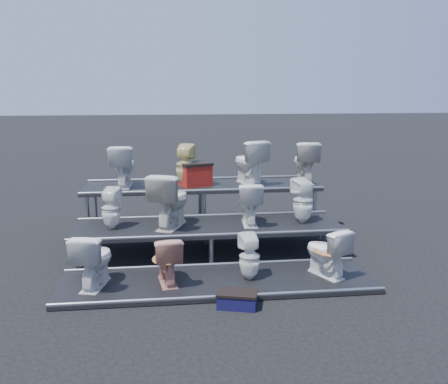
{
  "coord_description": "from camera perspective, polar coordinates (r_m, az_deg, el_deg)",
  "views": [
    {
      "loc": [
        -0.67,
        -7.58,
        2.62
      ],
      "look_at": [
        0.26,
        0.1,
        0.97
      ],
      "focal_mm": 40.0,
      "sensor_mm": 36.0,
      "label": 1
    }
  ],
  "objects": [
    {
      "name": "toilet_7",
      "position": [
        8.1,
        9.02,
        -0.97
      ],
      "size": [
        0.41,
        0.41,
        0.72
      ],
      "primitive_type": "imported",
      "rotation": [
        0.0,
        0.0,
        3.46
      ],
      "color": "white",
      "rests_on": "tier_mid"
    },
    {
      "name": "toilet_6",
      "position": [
        7.91,
        2.91,
        -1.27
      ],
      "size": [
        0.42,
        0.69,
        0.68
      ],
      "primitive_type": "imported",
      "rotation": [
        0.0,
        0.0,
        3.08
      ],
      "color": "white",
      "rests_on": "tier_mid"
    },
    {
      "name": "toilet_11",
      "position": [
        9.35,
        9.22,
        3.43
      ],
      "size": [
        0.48,
        0.79,
        0.77
      ],
      "primitive_type": "imported",
      "rotation": [
        0.0,
        0.0,
        3.07
      ],
      "color": "beige",
      "rests_on": "tier_back"
    },
    {
      "name": "toilet_5",
      "position": [
        7.77,
        -6.16,
        -0.89
      ],
      "size": [
        0.77,
        0.96,
        0.86
      ],
      "primitive_type": "imported",
      "rotation": [
        0.0,
        0.0,
        2.75
      ],
      "color": "beige",
      "rests_on": "tier_mid"
    },
    {
      "name": "toilet_8",
      "position": [
        9.02,
        -11.46,
        2.94
      ],
      "size": [
        0.47,
        0.76,
        0.75
      ],
      "primitive_type": "imported",
      "rotation": [
        0.0,
        0.0,
        3.07
      ],
      "color": "white",
      "rests_on": "tier_back"
    },
    {
      "name": "toilet_0",
      "position": [
        6.72,
        -14.67,
        -7.45
      ],
      "size": [
        0.57,
        0.79,
        0.73
      ],
      "primitive_type": "imported",
      "rotation": [
        0.0,
        0.0,
        2.9
      ],
      "color": "white",
      "rests_on": "tier_front"
    },
    {
      "name": "ground",
      "position": [
        8.05,
        -1.78,
        -6.97
      ],
      "size": [
        80.0,
        80.0,
        0.0
      ],
      "primitive_type": "plane",
      "color": "black",
      "rests_on": "ground"
    },
    {
      "name": "tier_front",
      "position": [
        6.82,
        -0.78,
        -10.26
      ],
      "size": [
        4.2,
        1.2,
        0.06
      ],
      "primitive_type": "cube",
      "color": "black",
      "rests_on": "ground"
    },
    {
      "name": "toilet_10",
      "position": [
        9.11,
        2.88,
        3.46
      ],
      "size": [
        0.67,
        0.89,
        0.81
      ],
      "primitive_type": "imported",
      "rotation": [
        0.0,
        0.0,
        3.45
      ],
      "color": "white",
      "rests_on": "tier_back"
    },
    {
      "name": "toilet_4",
      "position": [
        7.84,
        -12.79,
        -1.83
      ],
      "size": [
        0.36,
        0.36,
        0.64
      ],
      "primitive_type": "imported",
      "rotation": [
        0.0,
        0.0,
        2.86
      ],
      "color": "white",
      "rests_on": "tier_mid"
    },
    {
      "name": "step_stool",
      "position": [
        6.16,
        1.52,
        -12.28
      ],
      "size": [
        0.52,
        0.39,
        0.17
      ],
      "primitive_type": "cube",
      "rotation": [
        0.0,
        0.0,
        -0.27
      ],
      "color": "#0F0E35",
      "rests_on": "ground"
    },
    {
      "name": "tier_mid",
      "position": [
        7.98,
        -1.79,
        -5.41
      ],
      "size": [
        4.2,
        1.2,
        0.46
      ],
      "primitive_type": "cube",
      "color": "black",
      "rests_on": "ground"
    },
    {
      "name": "toilet_9",
      "position": [
        9.0,
        -4.47,
        3.12
      ],
      "size": [
        0.43,
        0.43,
        0.74
      ],
      "primitive_type": "imported",
      "rotation": [
        0.0,
        0.0,
        2.82
      ],
      "color": "#D7CA81",
      "rests_on": "tier_back"
    },
    {
      "name": "toilet_2",
      "position": [
        6.76,
        2.93,
        -7.39
      ],
      "size": [
        0.31,
        0.32,
        0.63
      ],
      "primitive_type": "imported",
      "rotation": [
        0.0,
        0.0,
        3.26
      ],
      "color": "white",
      "rests_on": "tier_front"
    },
    {
      "name": "toilet_1",
      "position": [
        6.66,
        -6.57,
        -7.64
      ],
      "size": [
        0.44,
        0.68,
        0.65
      ],
      "primitive_type": "imported",
      "rotation": [
        0.0,
        0.0,
        3.27
      ],
      "color": "tan",
      "rests_on": "tier_front"
    },
    {
      "name": "tier_back",
      "position": [
        9.17,
        -2.54,
        -1.8
      ],
      "size": [
        4.2,
        1.2,
        0.86
      ],
      "primitive_type": "cube",
      "color": "black",
      "rests_on": "ground"
    },
    {
      "name": "toilet_3",
      "position": [
        7.01,
        11.6,
        -6.68
      ],
      "size": [
        0.63,
        0.77,
        0.68
      ],
      "primitive_type": "imported",
      "rotation": [
        0.0,
        0.0,
        3.57
      ],
      "color": "white",
      "rests_on": "tier_front"
    },
    {
      "name": "red_crate",
      "position": [
        9.0,
        -3.31,
        1.92
      ],
      "size": [
        0.62,
        0.56,
        0.37
      ],
      "primitive_type": "cube",
      "rotation": [
        0.0,
        0.0,
        0.36
      ],
      "color": "#9D2611",
      "rests_on": "tier_back"
    }
  ]
}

